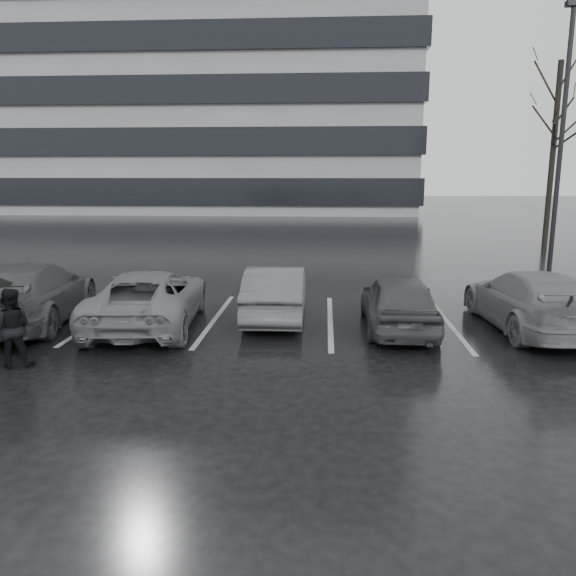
% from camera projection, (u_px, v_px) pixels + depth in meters
% --- Properties ---
extents(ground, '(160.00, 160.00, 0.00)m').
position_uv_depth(ground, '(301.00, 353.00, 11.08)').
color(ground, black).
rests_on(ground, ground).
extents(office_building, '(61.00, 26.00, 29.00)m').
position_uv_depth(office_building, '(104.00, 63.00, 56.54)').
color(office_building, gray).
rests_on(office_building, ground).
extents(car_main, '(1.53, 3.78, 1.29)m').
position_uv_depth(car_main, '(399.00, 302.00, 12.61)').
color(car_main, black).
rests_on(car_main, ground).
extents(car_west_a, '(1.46, 3.96, 1.29)m').
position_uv_depth(car_west_a, '(276.00, 292.00, 13.60)').
color(car_west_a, '#313134').
rests_on(car_west_a, ground).
extents(car_west_b, '(2.58, 4.90, 1.31)m').
position_uv_depth(car_west_b, '(149.00, 298.00, 12.90)').
color(car_west_b, '#505053').
rests_on(car_west_b, ground).
extents(car_west_c, '(2.75, 5.26, 1.46)m').
position_uv_depth(car_west_c, '(30.00, 293.00, 13.11)').
color(car_west_c, black).
rests_on(car_west_c, ground).
extents(car_east, '(2.20, 4.79, 1.36)m').
position_uv_depth(car_east, '(531.00, 300.00, 12.63)').
color(car_east, '#505053').
rests_on(car_east, ground).
extents(pedestrian_right, '(0.83, 0.72, 1.46)m').
position_uv_depth(pedestrian_right, '(11.00, 328.00, 10.18)').
color(pedestrian_right, black).
rests_on(pedestrian_right, ground).
extents(lamp_post, '(0.46, 0.46, 8.49)m').
position_uv_depth(lamp_post, '(559.00, 160.00, 17.48)').
color(lamp_post, gray).
rests_on(lamp_post, ground).
extents(stall_stripes, '(19.72, 5.00, 0.00)m').
position_uv_depth(stall_stripes, '(272.00, 320.00, 13.58)').
color(stall_stripes, '#A1A1A3').
rests_on(stall_stripes, ground).
extents(tree_north, '(0.26, 0.26, 8.50)m').
position_uv_depth(tree_north, '(552.00, 156.00, 26.14)').
color(tree_north, black).
rests_on(tree_north, ground).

